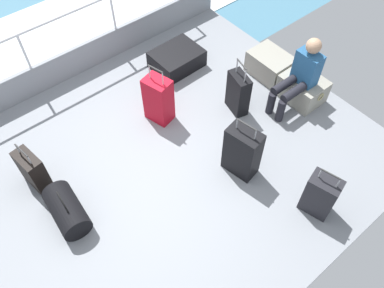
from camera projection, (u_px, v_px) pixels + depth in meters
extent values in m
cube|color=gray|center=(168.00, 161.00, 5.06)|extent=(4.40, 5.20, 0.06)
cube|color=gray|center=(79.00, 59.00, 5.86)|extent=(0.06, 5.20, 0.45)
cylinder|color=silver|center=(30.00, 65.00, 5.38)|extent=(0.04, 0.04, 1.00)
cylinder|color=silver|center=(115.00, 26.00, 5.91)|extent=(0.04, 0.04, 1.00)
cylinder|color=silver|center=(66.00, 14.00, 5.25)|extent=(0.04, 4.16, 0.04)
cube|color=white|center=(46.00, 43.00, 6.98)|extent=(2.40, 7.28, 0.01)
cube|color=gray|center=(270.00, 65.00, 5.86)|extent=(0.62, 0.46, 0.35)
torus|color=tan|center=(255.00, 50.00, 5.95)|extent=(0.02, 0.12, 0.12)
torus|color=tan|center=(287.00, 72.00, 5.66)|extent=(0.02, 0.12, 0.12)
cube|color=gray|center=(302.00, 89.00, 5.56)|extent=(0.60, 0.47, 0.36)
torus|color=tan|center=(287.00, 73.00, 5.65)|extent=(0.02, 0.12, 0.12)
torus|color=tan|center=(321.00, 97.00, 5.36)|extent=(0.02, 0.12, 0.12)
cube|color=#26598C|center=(307.00, 68.00, 5.21)|extent=(0.34, 0.20, 0.48)
sphere|color=tan|center=(314.00, 46.00, 4.92)|extent=(0.20, 0.20, 0.20)
cylinder|color=black|center=(294.00, 92.00, 5.21)|extent=(0.12, 0.40, 0.12)
cylinder|color=black|center=(281.00, 111.00, 5.30)|extent=(0.11, 0.11, 0.36)
cylinder|color=black|center=(284.00, 85.00, 5.29)|extent=(0.12, 0.40, 0.12)
cylinder|color=black|center=(271.00, 103.00, 5.39)|extent=(0.11, 0.11, 0.36)
cube|color=black|center=(320.00, 195.00, 4.39)|extent=(0.39, 0.32, 0.58)
cylinder|color=#A5A8AD|center=(320.00, 173.00, 4.14)|extent=(0.02, 0.02, 0.14)
cylinder|color=#A5A8AD|center=(339.00, 183.00, 4.06)|extent=(0.02, 0.02, 0.14)
cylinder|color=#2D2D2D|center=(331.00, 174.00, 4.04)|extent=(0.22, 0.08, 0.02)
cube|color=silver|center=(328.00, 180.00, 4.33)|extent=(0.05, 0.02, 0.08)
cube|color=black|center=(242.00, 152.00, 4.67)|extent=(0.45, 0.32, 0.71)
cylinder|color=#A5A8AD|center=(237.00, 123.00, 4.37)|extent=(0.02, 0.02, 0.15)
cylinder|color=#A5A8AD|center=(255.00, 135.00, 4.28)|extent=(0.02, 0.02, 0.15)
cylinder|color=#2D2D2D|center=(247.00, 125.00, 4.27)|extent=(0.27, 0.07, 0.02)
cube|color=silver|center=(250.00, 139.00, 4.62)|extent=(0.05, 0.02, 0.08)
cube|color=black|center=(238.00, 93.00, 5.32)|extent=(0.38, 0.26, 0.62)
cylinder|color=#A5A8AD|center=(237.00, 65.00, 5.05)|extent=(0.02, 0.02, 0.20)
cylinder|color=#A5A8AD|center=(245.00, 75.00, 4.94)|extent=(0.02, 0.02, 0.20)
cylinder|color=#2D2D2D|center=(242.00, 64.00, 4.91)|extent=(0.23, 0.07, 0.02)
cube|color=green|center=(245.00, 84.00, 5.24)|extent=(0.05, 0.02, 0.08)
cube|color=black|center=(177.00, 59.00, 6.00)|extent=(0.59, 0.74, 0.27)
cube|color=silver|center=(195.00, 44.00, 6.08)|extent=(0.05, 0.01, 0.08)
cube|color=#B70C1E|center=(158.00, 100.00, 5.20)|extent=(0.40, 0.33, 0.69)
cylinder|color=#A5A8AD|center=(149.00, 72.00, 4.88)|extent=(0.02, 0.02, 0.20)
cylinder|color=#A5A8AD|center=(163.00, 78.00, 4.81)|extent=(0.02, 0.02, 0.20)
cylinder|color=#2D2D2D|center=(155.00, 69.00, 4.77)|extent=(0.23, 0.08, 0.02)
cube|color=white|center=(164.00, 90.00, 5.21)|extent=(0.05, 0.02, 0.08)
cube|color=black|center=(33.00, 170.00, 4.62)|extent=(0.40, 0.24, 0.52)
cylinder|color=#A5A8AD|center=(18.00, 149.00, 4.41)|extent=(0.02, 0.02, 0.14)
cylinder|color=#A5A8AD|center=(29.00, 160.00, 4.31)|extent=(0.02, 0.02, 0.14)
cylinder|color=#2D2D2D|center=(21.00, 150.00, 4.31)|extent=(0.25, 0.05, 0.02)
cube|color=green|center=(37.00, 159.00, 4.57)|extent=(0.05, 0.01, 0.08)
cylinder|color=black|center=(67.00, 210.00, 4.41)|extent=(0.65, 0.38, 0.33)
torus|color=black|center=(63.00, 203.00, 4.27)|extent=(0.28, 0.04, 0.28)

